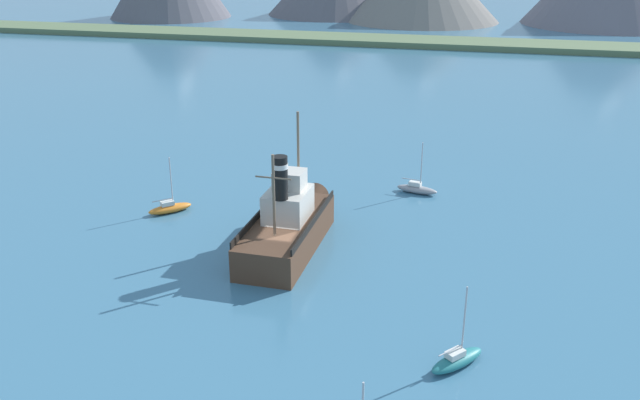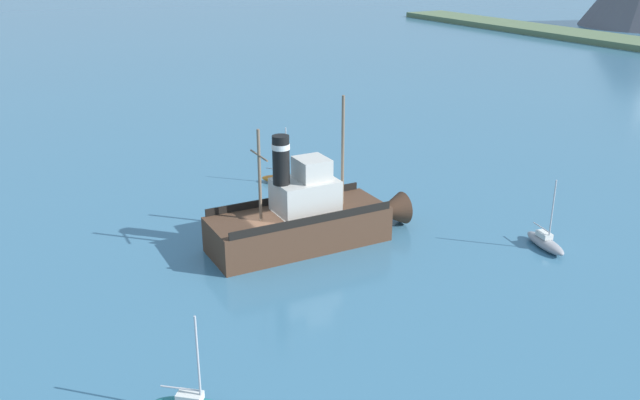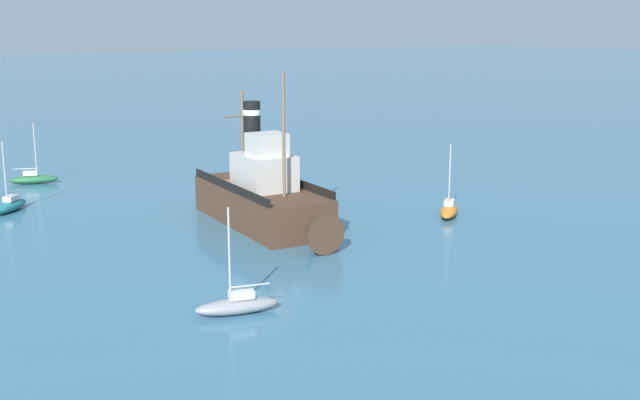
# 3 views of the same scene
# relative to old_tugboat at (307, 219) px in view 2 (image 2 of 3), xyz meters

# --- Properties ---
(ground_plane) EXTENTS (600.00, 600.00, 0.00)m
(ground_plane) POSITION_rel_old_tugboat_xyz_m (0.10, -2.90, -1.83)
(ground_plane) COLOR teal
(old_tugboat) EXTENTS (4.64, 14.46, 9.90)m
(old_tugboat) POSITION_rel_old_tugboat_xyz_m (0.00, 0.00, 0.00)
(old_tugboat) COLOR #4C3323
(old_tugboat) RESTS_ON ground
(sailboat_orange) EXTENTS (3.47, 3.46, 4.90)m
(sailboat_orange) POSITION_rel_old_tugboat_xyz_m (-11.80, 3.92, -1.40)
(sailboat_orange) COLOR orange
(sailboat_orange) RESTS_ON ground
(sailboat_grey) EXTENTS (3.94, 1.82, 4.90)m
(sailboat_grey) POSITION_rel_old_tugboat_xyz_m (8.25, 13.59, -1.40)
(sailboat_grey) COLOR gray
(sailboat_grey) RESTS_ON ground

